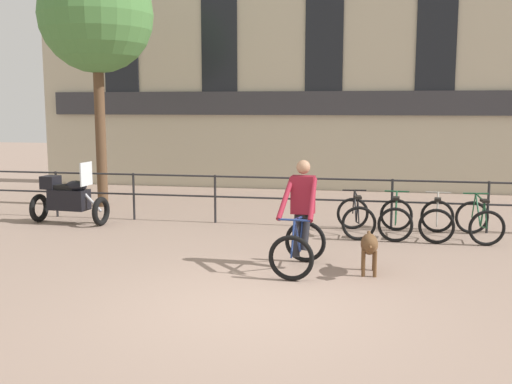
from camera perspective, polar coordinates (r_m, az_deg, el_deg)
The scene contains 11 objects.
ground_plane at distance 7.80m, azimuth -0.22°, elevation -10.77°, with size 60.00×60.00×0.00m, color gray.
canal_railing at distance 12.65m, azimuth 4.32°, elevation -0.09°, with size 15.05×0.05×1.05m.
building_facade at distance 18.39m, azimuth 6.60°, elevation 14.61°, with size 18.00×0.72×9.22m.
cyclist_with_bike at distance 9.34m, azimuth 4.27°, elevation -2.75°, with size 0.77×1.22×1.70m.
dog at distance 9.21m, azimuth 10.75°, elevation -5.02°, with size 0.28×0.98×0.64m.
parked_motorcycle at distance 13.50m, azimuth -17.43°, elevation -0.56°, with size 1.69×0.76×1.35m.
parked_bicycle_near_lamp at distance 11.98m, azimuth 9.48°, elevation -2.35°, with size 0.81×1.19×0.86m.
parked_bicycle_mid_left at distance 11.99m, azimuth 13.17°, elevation -2.45°, with size 0.72×1.15×0.86m.
parked_bicycle_mid_right at distance 12.05m, azimuth 16.85°, elevation -2.54°, with size 0.78×1.18×0.86m.
parked_bicycle_far_end at distance 12.16m, azimuth 20.49°, elevation -2.62°, with size 0.76×1.17×0.86m.
tree_canalside_left at distance 15.65m, azimuth -14.98°, elevation 15.83°, with size 2.78×2.78×6.10m.
Camera 1 is at (1.42, -7.23, 2.55)m, focal length 42.00 mm.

